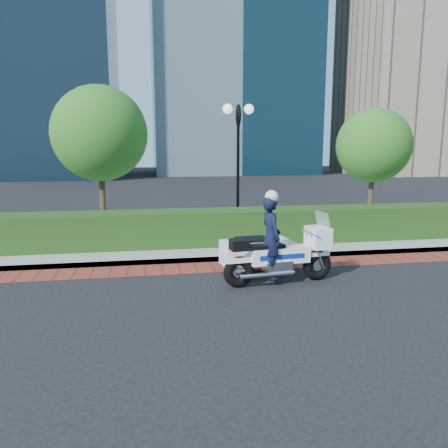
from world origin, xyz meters
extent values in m
plane|color=black|center=(0.00, 0.00, 0.00)|extent=(120.00, 120.00, 0.00)
cube|color=maroon|center=(0.00, 1.50, 0.01)|extent=(60.00, 1.00, 0.01)
cube|color=gray|center=(0.00, 6.00, 0.07)|extent=(60.00, 8.00, 0.15)
cube|color=#133411|center=(0.00, 3.60, 0.65)|extent=(18.00, 1.20, 1.00)
cylinder|color=black|center=(1.00, 5.20, 0.30)|extent=(0.30, 0.30, 0.30)
cylinder|color=black|center=(1.00, 5.20, 2.15)|extent=(0.10, 0.10, 3.70)
cylinder|color=black|center=(1.00, 5.20, 4.00)|extent=(0.04, 0.70, 0.70)
sphere|color=white|center=(0.65, 5.20, 4.20)|extent=(0.32, 0.32, 0.32)
sphere|color=white|center=(1.35, 5.20, 4.20)|extent=(0.32, 0.32, 0.32)
cylinder|color=#332319|center=(-3.50, 6.50, 1.23)|extent=(0.20, 0.20, 2.17)
sphere|color=#295B16|center=(-3.50, 6.50, 3.44)|extent=(3.20, 3.20, 3.20)
cylinder|color=#332319|center=(6.50, 6.50, 1.11)|extent=(0.20, 0.20, 1.92)
sphere|color=#295B16|center=(6.50, 6.50, 3.05)|extent=(2.80, 2.80, 2.80)
cube|color=gray|center=(28.00, 38.00, 14.00)|extent=(14.00, 12.00, 28.00)
torus|color=black|center=(-0.09, -0.16, 0.34)|extent=(0.71, 0.29, 0.69)
torus|color=black|center=(1.77, 0.07, 0.34)|extent=(0.71, 0.29, 0.69)
cube|color=white|center=(0.84, -0.05, 0.65)|extent=(1.38, 0.50, 0.35)
cube|color=silver|center=(0.79, -0.06, 0.40)|extent=(0.62, 0.48, 0.29)
cube|color=white|center=(1.77, 0.07, 0.99)|extent=(0.48, 0.62, 0.47)
cube|color=silver|center=(1.87, 0.08, 1.35)|extent=(0.19, 0.53, 0.42)
cube|color=black|center=(0.53, -0.09, 0.85)|extent=(0.81, 0.41, 0.10)
cube|color=black|center=(-0.09, -0.16, 0.94)|extent=(0.40, 0.38, 0.23)
cube|color=white|center=(0.52, 0.80, 0.52)|extent=(1.69, 0.92, 0.57)
cube|color=black|center=(0.42, 0.79, 0.83)|extent=(0.79, 0.61, 0.08)
torus|color=black|center=(0.36, 1.29, 0.26)|extent=(0.54, 0.23, 0.52)
imported|color=black|center=(0.63, -0.07, 1.05)|extent=(0.51, 0.70, 1.80)
sphere|color=white|center=(0.63, -0.07, 1.93)|extent=(0.29, 0.29, 0.29)
camera|label=1|loc=(-1.97, -9.00, 2.97)|focal=35.00mm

